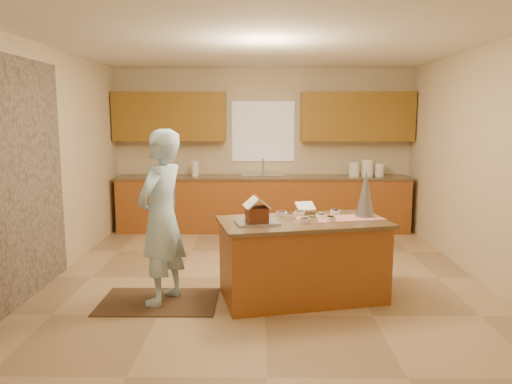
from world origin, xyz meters
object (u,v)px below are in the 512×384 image
(island_base, at_px, (302,261))
(gingerbread_house, at_px, (257,212))
(boy, at_px, (161,217))
(tinsel_tree, at_px, (366,194))

(island_base, relative_size, gingerbread_house, 5.39)
(island_base, xyz_separation_m, boy, (-1.44, -0.14, 0.50))
(gingerbread_house, bearing_deg, tinsel_tree, 17.12)
(boy, bearing_deg, island_base, 117.97)
(island_base, distance_m, tinsel_tree, 0.99)
(island_base, bearing_deg, gingerbread_house, -174.81)
(island_base, relative_size, boy, 0.93)
(boy, distance_m, gingerbread_house, 0.96)
(tinsel_tree, xyz_separation_m, boy, (-2.12, -0.35, -0.19))
(gingerbread_house, bearing_deg, island_base, 18.02)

